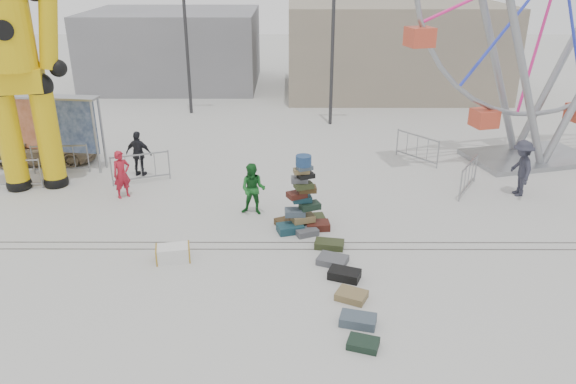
{
  "coord_description": "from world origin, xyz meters",
  "views": [
    {
      "loc": [
        1.04,
        -13.09,
        7.6
      ],
      "look_at": [
        1.0,
        1.38,
        1.4
      ],
      "focal_mm": 35.0,
      "sensor_mm": 36.0,
      "label": 1
    }
  ],
  "objects_px": {
    "crash_test_dummy": "(15,62)",
    "steamer_trunk": "(173,253)",
    "barricade_dummy_c": "(141,168)",
    "barricade_wheel_front": "(469,176)",
    "suitcase_tower": "(302,208)",
    "barricade_dummy_a": "(11,174)",
    "lamp_post_right": "(335,28)",
    "barricade_dummy_b": "(60,159)",
    "pedestrian_black": "(139,154)",
    "pedestrian_green": "(253,189)",
    "banner_scaffold": "(49,114)",
    "pedestrian_red": "(122,174)",
    "lamp_post_left": "(187,22)",
    "pedestrian_grey": "(521,168)",
    "barricade_wheel_back": "(417,148)",
    "parked_suv": "(47,149)"
  },
  "relations": [
    {
      "from": "banner_scaffold",
      "to": "barricade_wheel_back",
      "type": "distance_m",
      "value": 13.96
    },
    {
      "from": "barricade_dummy_c",
      "to": "barricade_wheel_front",
      "type": "distance_m",
      "value": 11.43
    },
    {
      "from": "barricade_wheel_front",
      "to": "suitcase_tower",
      "type": "bearing_deg",
      "value": 146.84
    },
    {
      "from": "banner_scaffold",
      "to": "barricade_dummy_b",
      "type": "bearing_deg",
      "value": -47.39
    },
    {
      "from": "lamp_post_left",
      "to": "pedestrian_grey",
      "type": "relative_size",
      "value": 4.16
    },
    {
      "from": "crash_test_dummy",
      "to": "barricade_dummy_b",
      "type": "height_order",
      "value": "crash_test_dummy"
    },
    {
      "from": "barricade_wheel_front",
      "to": "pedestrian_red",
      "type": "bearing_deg",
      "value": 123.28
    },
    {
      "from": "crash_test_dummy",
      "to": "barricade_dummy_a",
      "type": "relative_size",
      "value": 4.11
    },
    {
      "from": "pedestrian_black",
      "to": "barricade_dummy_b",
      "type": "bearing_deg",
      "value": 5.66
    },
    {
      "from": "steamer_trunk",
      "to": "barricade_dummy_b",
      "type": "height_order",
      "value": "barricade_dummy_b"
    },
    {
      "from": "banner_scaffold",
      "to": "pedestrian_red",
      "type": "xyz_separation_m",
      "value": [
        3.29,
        -2.76,
        -1.29
      ]
    },
    {
      "from": "lamp_post_right",
      "to": "barricade_dummy_b",
      "type": "relative_size",
      "value": 4.0
    },
    {
      "from": "crash_test_dummy",
      "to": "pedestrian_green",
      "type": "distance_m",
      "value": 8.74
    },
    {
      "from": "banner_scaffold",
      "to": "barricade_dummy_a",
      "type": "xyz_separation_m",
      "value": [
        -0.76,
        -2.1,
        -1.55
      ]
    },
    {
      "from": "crash_test_dummy",
      "to": "barricade_wheel_back",
      "type": "relative_size",
      "value": 4.11
    },
    {
      "from": "suitcase_tower",
      "to": "barricade_dummy_a",
      "type": "xyz_separation_m",
      "value": [
        -10.0,
        2.97,
        -0.09
      ]
    },
    {
      "from": "barricade_dummy_a",
      "to": "pedestrian_black",
      "type": "xyz_separation_m",
      "value": [
        4.13,
        1.31,
        0.29
      ]
    },
    {
      "from": "lamp_post_right",
      "to": "pedestrian_green",
      "type": "height_order",
      "value": "lamp_post_right"
    },
    {
      "from": "steamer_trunk",
      "to": "pedestrian_grey",
      "type": "bearing_deg",
      "value": 11.22
    },
    {
      "from": "banner_scaffold",
      "to": "barricade_dummy_c",
      "type": "height_order",
      "value": "banner_scaffold"
    },
    {
      "from": "crash_test_dummy",
      "to": "pedestrian_green",
      "type": "bearing_deg",
      "value": -28.93
    },
    {
      "from": "barricade_dummy_a",
      "to": "crash_test_dummy",
      "type": "bearing_deg",
      "value": 8.41
    },
    {
      "from": "crash_test_dummy",
      "to": "pedestrian_black",
      "type": "height_order",
      "value": "crash_test_dummy"
    },
    {
      "from": "pedestrian_red",
      "to": "pedestrian_green",
      "type": "xyz_separation_m",
      "value": [
        4.45,
        -1.3,
        0.02
      ]
    },
    {
      "from": "crash_test_dummy",
      "to": "banner_scaffold",
      "type": "distance_m",
      "value": 2.94
    },
    {
      "from": "parked_suv",
      "to": "pedestrian_black",
      "type": "bearing_deg",
      "value": -114.71
    },
    {
      "from": "barricade_dummy_a",
      "to": "pedestrian_grey",
      "type": "relative_size",
      "value": 1.04
    },
    {
      "from": "barricade_dummy_c",
      "to": "pedestrian_black",
      "type": "xyz_separation_m",
      "value": [
        -0.21,
        0.69,
        0.29
      ]
    },
    {
      "from": "banner_scaffold",
      "to": "lamp_post_left",
      "type": "bearing_deg",
      "value": 71.52
    },
    {
      "from": "barricade_wheel_front",
      "to": "pedestrian_grey",
      "type": "relative_size",
      "value": 1.04
    },
    {
      "from": "lamp_post_left",
      "to": "banner_scaffold",
      "type": "distance_m",
      "value": 9.22
    },
    {
      "from": "lamp_post_right",
      "to": "lamp_post_left",
      "type": "bearing_deg",
      "value": 164.05
    },
    {
      "from": "lamp_post_right",
      "to": "pedestrian_black",
      "type": "bearing_deg",
      "value": -138.01
    },
    {
      "from": "pedestrian_grey",
      "to": "steamer_trunk",
      "type": "bearing_deg",
      "value": -67.67
    },
    {
      "from": "barricade_dummy_c",
      "to": "suitcase_tower",
      "type": "bearing_deg",
      "value": -53.37
    },
    {
      "from": "steamer_trunk",
      "to": "pedestrian_black",
      "type": "distance_m",
      "value": 6.69
    },
    {
      "from": "lamp_post_right",
      "to": "lamp_post_left",
      "type": "relative_size",
      "value": 1.0
    },
    {
      "from": "barricade_dummy_b",
      "to": "pedestrian_green",
      "type": "relative_size",
      "value": 1.21
    },
    {
      "from": "crash_test_dummy",
      "to": "steamer_trunk",
      "type": "distance_m",
      "value": 8.7
    },
    {
      "from": "pedestrian_green",
      "to": "barricade_dummy_c",
      "type": "bearing_deg",
      "value": 158.95
    },
    {
      "from": "crash_test_dummy",
      "to": "steamer_trunk",
      "type": "relative_size",
      "value": 9.21
    },
    {
      "from": "lamp_post_left",
      "to": "barricade_dummy_c",
      "type": "distance_m",
      "value": 10.27
    },
    {
      "from": "pedestrian_red",
      "to": "lamp_post_left",
      "type": "bearing_deg",
      "value": 48.15
    },
    {
      "from": "lamp_post_right",
      "to": "pedestrian_green",
      "type": "bearing_deg",
      "value": -107.51
    },
    {
      "from": "pedestrian_green",
      "to": "barricade_dummy_b",
      "type": "bearing_deg",
      "value": 165.25
    },
    {
      "from": "lamp_post_left",
      "to": "barricade_dummy_b",
      "type": "distance_m",
      "value": 10.04
    },
    {
      "from": "banner_scaffold",
      "to": "barricade_wheel_front",
      "type": "xyz_separation_m",
      "value": [
        14.99,
        -2.25,
        -1.55
      ]
    },
    {
      "from": "parked_suv",
      "to": "barricade_dummy_c",
      "type": "bearing_deg",
      "value": -121.71
    },
    {
      "from": "banner_scaffold",
      "to": "pedestrian_green",
      "type": "height_order",
      "value": "banner_scaffold"
    },
    {
      "from": "lamp_post_left",
      "to": "barricade_wheel_back",
      "type": "height_order",
      "value": "lamp_post_left"
    }
  ]
}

